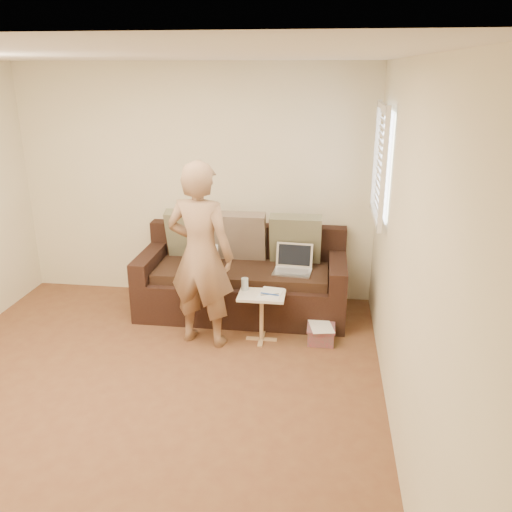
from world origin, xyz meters
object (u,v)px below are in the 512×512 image
(sofa, at_px, (242,275))
(person, at_px, (201,255))
(striped_box, at_px, (321,334))
(drinking_glass, at_px, (245,284))
(side_table, at_px, (262,317))
(laptop_silver, at_px, (292,273))
(laptop_white, at_px, (202,270))

(sofa, xyz_separation_m, person, (-0.27, -0.73, 0.46))
(sofa, bearing_deg, striped_box, -34.84)
(drinking_glass, relative_size, striped_box, 0.44)
(sofa, xyz_separation_m, side_table, (0.29, -0.63, -0.18))
(laptop_silver, distance_m, striped_box, 0.73)
(laptop_silver, relative_size, striped_box, 1.43)
(sofa, bearing_deg, laptop_white, -160.42)
(sofa, xyz_separation_m, laptop_silver, (0.54, -0.11, 0.10))
(person, distance_m, striped_box, 1.40)
(sofa, relative_size, laptop_silver, 5.69)
(person, relative_size, drinking_glass, 14.81)
(sofa, height_order, drinking_glass, sofa)
(laptop_white, bearing_deg, sofa, 11.87)
(laptop_white, distance_m, person, 0.70)
(laptop_white, relative_size, person, 0.18)
(person, bearing_deg, laptop_white, -65.09)
(sofa, xyz_separation_m, striped_box, (0.86, -0.60, -0.34))
(laptop_white, bearing_deg, striped_box, -27.37)
(striped_box, bearing_deg, drinking_glass, 176.18)
(person, bearing_deg, side_table, -159.12)
(striped_box, bearing_deg, person, -173.76)
(sofa, xyz_separation_m, laptop_white, (-0.41, -0.15, 0.10))
(sofa, bearing_deg, person, -110.69)
(side_table, bearing_deg, laptop_white, 144.90)
(laptop_silver, xyz_separation_m, laptop_white, (-0.95, -0.04, 0.00))
(side_table, height_order, striped_box, side_table)
(laptop_white, relative_size, side_table, 0.67)
(person, height_order, drinking_glass, person)
(sofa, xyz_separation_m, drinking_glass, (0.11, -0.55, 0.12))
(drinking_glass, distance_m, striped_box, 0.89)
(side_table, bearing_deg, sofa, 114.23)
(side_table, distance_m, striped_box, 0.60)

